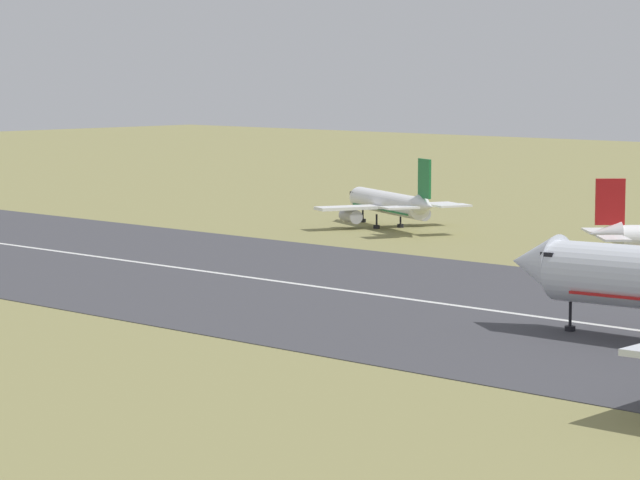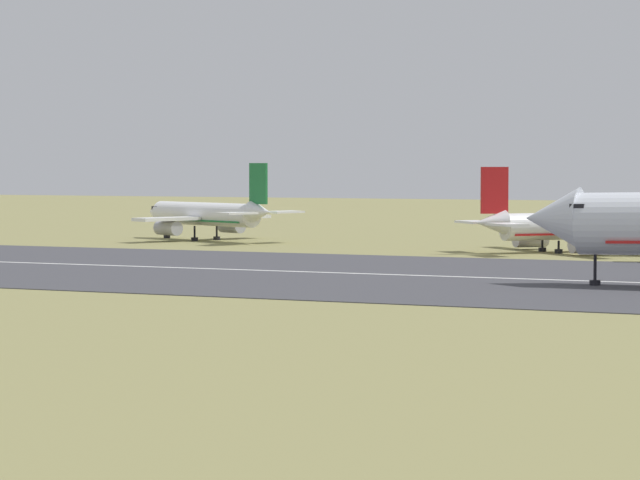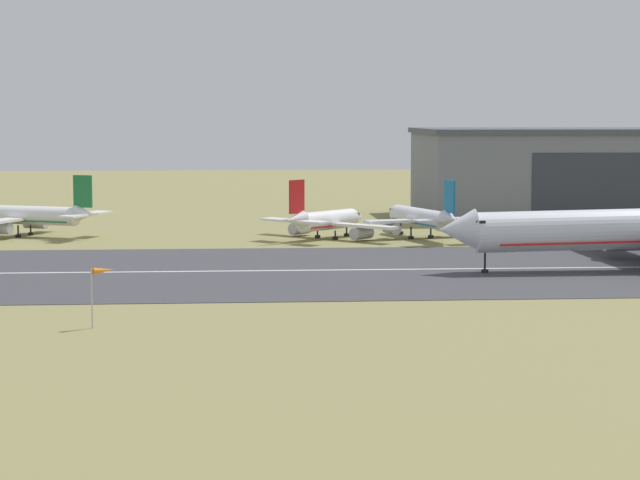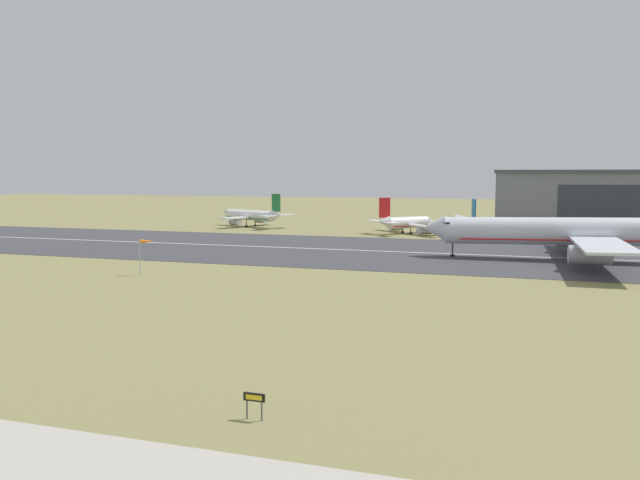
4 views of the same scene
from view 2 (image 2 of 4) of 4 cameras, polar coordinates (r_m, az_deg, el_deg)
runway_strip at (r=126.05m, az=2.78°, el=-1.33°), size 411.23×48.96×0.06m
runway_centreline at (r=126.05m, az=2.78°, el=-1.31°), size 370.11×0.70×0.01m
airplane_parked_centre at (r=183.80m, az=-4.29°, el=0.95°), size 24.46×19.53×9.39m
airplane_parked_far_east at (r=160.18m, az=8.66°, el=0.47°), size 19.69×19.57×8.98m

